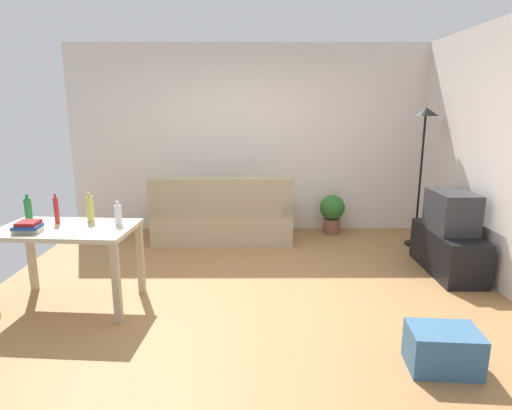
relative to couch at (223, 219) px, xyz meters
name	(u,v)px	position (x,y,z in m)	size (l,w,h in m)	color
ground_plane	(247,287)	(0.35, -1.59, -0.32)	(5.20, 4.40, 0.02)	#9E7042
wall_rear	(249,139)	(0.35, 0.61, 1.04)	(5.20, 0.10, 2.70)	silver
wall_right	(512,156)	(2.95, -1.59, 1.04)	(0.10, 4.40, 2.70)	beige
couch	(223,219)	(0.00, 0.00, 0.00)	(1.88, 0.84, 0.92)	tan
tv_stand	(447,251)	(2.60, -1.20, -0.07)	(0.44, 1.10, 0.48)	black
tv	(452,211)	(2.60, -1.20, 0.39)	(0.41, 0.60, 0.44)	#2D2D33
torchiere_lamp	(424,139)	(2.60, -0.23, 1.11)	(0.32, 0.32, 1.81)	black
desk	(67,239)	(-1.27, -2.02, 0.34)	(1.25, 0.79, 0.76)	#C6B28E
potted_plant	(332,211)	(1.57, 0.31, 0.02)	(0.36, 0.36, 0.57)	brown
storage_box	(443,349)	(1.77, -3.04, -0.16)	(0.48, 0.34, 0.30)	#386084
bottle_green	(28,209)	(-1.71, -1.80, 0.57)	(0.07, 0.07, 0.26)	#1E722D
bottle_red	(56,210)	(-1.41, -1.89, 0.58)	(0.04, 0.04, 0.28)	#AD2323
bottle_squat	(90,209)	(-1.12, -1.82, 0.58)	(0.07, 0.07, 0.28)	#BCB24C
bottle_clear	(118,215)	(-0.82, -1.94, 0.55)	(0.07, 0.07, 0.22)	silver
book_stack	(28,227)	(-1.53, -2.17, 0.50)	(0.23, 0.21, 0.10)	beige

